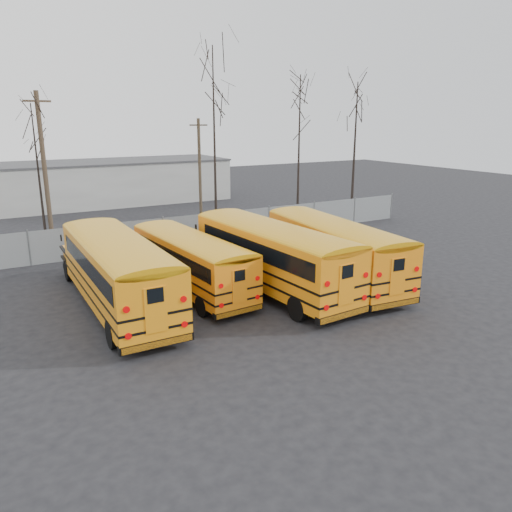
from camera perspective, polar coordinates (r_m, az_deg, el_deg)
ground at (r=22.59m, az=-0.02°, el=-5.76°), size 120.00×120.00×0.00m
fence at (r=32.82m, az=-10.52°, el=2.60°), size 40.00×0.04×2.00m
distant_building at (r=52.15m, az=-15.97°, el=8.12°), size 22.00×8.00×4.00m
bus_a at (r=22.49m, az=-15.69°, el=-1.19°), size 2.80×11.95×3.34m
bus_b at (r=24.25m, az=-7.65°, el=-0.19°), size 3.11×10.42×2.88m
bus_c at (r=24.10m, az=1.54°, el=0.57°), size 3.53×12.23×3.38m
bus_d at (r=25.82m, az=8.62°, el=1.22°), size 3.71×11.75×3.24m
utility_pole_left at (r=36.33m, az=-23.04°, el=9.39°), size 1.75×0.49×9.88m
utility_pole_right at (r=42.32m, az=-6.45°, el=10.00°), size 1.40×0.58×8.16m
tree_2 at (r=36.43m, az=-23.59°, el=8.52°), size 0.26×0.26×9.11m
tree_3 at (r=36.64m, az=-4.77°, el=12.80°), size 0.26×0.26×12.98m
tree_4 at (r=42.15m, az=4.92°, el=12.15°), size 0.26×0.26×11.51m
tree_5 at (r=44.61m, az=11.19°, el=11.83°), size 0.26×0.26×11.08m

